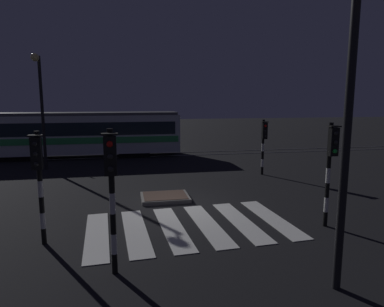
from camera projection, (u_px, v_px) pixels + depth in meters
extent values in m
plane|color=black|center=(180.00, 206.00, 13.42)|extent=(120.00, 120.00, 0.00)
cube|color=#59595E|center=(154.00, 156.00, 25.17)|extent=(80.00, 0.12, 0.03)
cube|color=#59595E|center=(152.00, 153.00, 26.56)|extent=(80.00, 0.12, 0.03)
cube|color=silver|center=(97.00, 235.00, 10.57)|extent=(0.94, 4.05, 0.02)
cube|color=silver|center=(136.00, 231.00, 10.87)|extent=(0.94, 4.05, 0.02)
cube|color=silver|center=(172.00, 228.00, 11.17)|extent=(0.94, 4.05, 0.02)
cube|color=silver|center=(207.00, 224.00, 11.46)|extent=(0.94, 4.05, 0.02)
cube|color=silver|center=(240.00, 221.00, 11.76)|extent=(0.94, 4.05, 0.02)
cube|color=silver|center=(272.00, 218.00, 12.06)|extent=(0.94, 4.05, 0.02)
cube|color=slate|center=(165.00, 197.00, 14.39)|extent=(1.99, 1.60, 0.16)
cube|color=#4C382D|center=(165.00, 195.00, 14.38)|extent=(1.79, 1.44, 0.02)
cylinder|color=black|center=(115.00, 263.00, 8.23)|extent=(0.14, 0.14, 0.50)
cylinder|color=white|center=(114.00, 244.00, 8.15)|extent=(0.14, 0.14, 0.50)
cylinder|color=black|center=(113.00, 224.00, 8.08)|extent=(0.14, 0.14, 0.50)
cylinder|color=white|center=(112.00, 203.00, 8.00)|extent=(0.14, 0.14, 0.50)
cylinder|color=black|center=(112.00, 182.00, 7.92)|extent=(0.14, 0.14, 0.50)
cylinder|color=white|center=(111.00, 161.00, 7.84)|extent=(0.14, 0.14, 0.50)
cylinder|color=black|center=(110.00, 140.00, 7.76)|extent=(0.14, 0.14, 0.50)
cube|color=black|center=(110.00, 156.00, 7.65)|extent=(0.28, 0.20, 0.90)
sphere|color=red|center=(110.00, 144.00, 7.50)|extent=(0.14, 0.14, 0.14)
sphere|color=black|center=(110.00, 157.00, 7.54)|extent=(0.14, 0.14, 0.14)
sphere|color=black|center=(111.00, 169.00, 7.59)|extent=(0.14, 0.14, 0.14)
cube|color=black|center=(109.00, 134.00, 7.57)|extent=(0.36, 0.24, 0.04)
cylinder|color=black|center=(325.00, 219.00, 11.31)|extent=(0.14, 0.14, 0.49)
cylinder|color=white|center=(326.00, 205.00, 11.24)|extent=(0.14, 0.14, 0.49)
cylinder|color=black|center=(327.00, 190.00, 11.16)|extent=(0.14, 0.14, 0.49)
cylinder|color=white|center=(328.00, 175.00, 11.08)|extent=(0.14, 0.14, 0.49)
cylinder|color=black|center=(329.00, 161.00, 11.01)|extent=(0.14, 0.14, 0.49)
cylinder|color=white|center=(330.00, 145.00, 10.93)|extent=(0.14, 0.14, 0.49)
cylinder|color=black|center=(331.00, 130.00, 10.85)|extent=(0.14, 0.14, 0.49)
cube|color=black|center=(333.00, 142.00, 10.74)|extent=(0.28, 0.20, 0.90)
sphere|color=black|center=(336.00, 133.00, 10.59)|extent=(0.14, 0.14, 0.14)
sphere|color=black|center=(335.00, 142.00, 10.64)|extent=(0.14, 0.14, 0.14)
sphere|color=green|center=(335.00, 151.00, 10.68)|extent=(0.14, 0.14, 0.14)
cube|color=black|center=(334.00, 126.00, 10.67)|extent=(0.36, 0.24, 0.04)
cylinder|color=black|center=(262.00, 171.00, 19.12)|extent=(0.14, 0.14, 0.44)
cylinder|color=white|center=(262.00, 163.00, 19.05)|extent=(0.14, 0.14, 0.44)
cylinder|color=black|center=(263.00, 155.00, 18.99)|extent=(0.14, 0.14, 0.44)
cylinder|color=white|center=(263.00, 147.00, 18.92)|extent=(0.14, 0.14, 0.44)
cylinder|color=black|center=(263.00, 140.00, 18.85)|extent=(0.14, 0.14, 0.44)
cylinder|color=white|center=(263.00, 132.00, 18.78)|extent=(0.14, 0.14, 0.44)
cylinder|color=black|center=(264.00, 124.00, 18.71)|extent=(0.14, 0.14, 0.44)
cube|color=black|center=(265.00, 131.00, 18.61)|extent=(0.28, 0.20, 0.90)
sphere|color=red|center=(266.00, 126.00, 18.46)|extent=(0.14, 0.14, 0.14)
sphere|color=black|center=(265.00, 131.00, 18.50)|extent=(0.14, 0.14, 0.14)
sphere|color=black|center=(265.00, 136.00, 18.54)|extent=(0.14, 0.14, 0.14)
cube|color=black|center=(265.00, 122.00, 18.53)|extent=(0.36, 0.24, 0.04)
cylinder|color=black|center=(44.00, 236.00, 9.92)|extent=(0.14, 0.14, 0.47)
cylinder|color=white|center=(43.00, 221.00, 9.84)|extent=(0.14, 0.14, 0.47)
cylinder|color=black|center=(42.00, 205.00, 9.77)|extent=(0.14, 0.14, 0.47)
cylinder|color=white|center=(41.00, 189.00, 9.69)|extent=(0.14, 0.14, 0.47)
cylinder|color=black|center=(39.00, 173.00, 9.62)|extent=(0.14, 0.14, 0.47)
cylinder|color=white|center=(38.00, 156.00, 9.55)|extent=(0.14, 0.14, 0.47)
cylinder|color=black|center=(37.00, 139.00, 9.47)|extent=(0.14, 0.14, 0.47)
cube|color=black|center=(36.00, 153.00, 9.36)|extent=(0.28, 0.20, 0.90)
sphere|color=black|center=(35.00, 144.00, 9.21)|extent=(0.14, 0.14, 0.14)
sphere|color=black|center=(35.00, 154.00, 9.26)|extent=(0.14, 0.14, 0.14)
sphere|color=black|center=(36.00, 164.00, 9.30)|extent=(0.14, 0.14, 0.14)
cube|color=black|center=(35.00, 136.00, 9.29)|extent=(0.36, 0.24, 0.04)
cylinder|color=black|center=(346.00, 141.00, 7.10)|extent=(0.18, 0.18, 6.63)
cylinder|color=black|center=(43.00, 114.00, 20.06)|extent=(0.18, 0.18, 6.63)
cylinder|color=black|center=(37.00, 57.00, 19.12)|extent=(0.10, 0.90, 0.10)
sphere|color=#F9E08C|center=(35.00, 57.00, 18.70)|extent=(0.44, 0.44, 0.44)
cube|color=silver|center=(76.00, 134.00, 24.55)|extent=(14.77, 2.50, 2.70)
cube|color=green|center=(74.00, 141.00, 23.38)|extent=(14.47, 0.04, 0.44)
cube|color=green|center=(79.00, 137.00, 25.84)|extent=(14.47, 0.04, 0.44)
cube|color=black|center=(73.00, 129.00, 23.26)|extent=(14.03, 0.03, 0.90)
cube|color=#4C4C51|center=(75.00, 114.00, 24.32)|extent=(14.47, 2.30, 0.20)
cylinder|color=#262628|center=(42.00, 107.00, 23.82)|extent=(0.08, 0.08, 1.00)
cube|color=black|center=(134.00, 153.00, 25.57)|extent=(2.20, 2.00, 0.35)
cube|color=black|center=(17.00, 157.00, 24.01)|extent=(2.20, 2.00, 0.35)
sphere|color=#F9F2CC|center=(178.00, 137.00, 26.04)|extent=(0.24, 0.24, 0.24)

